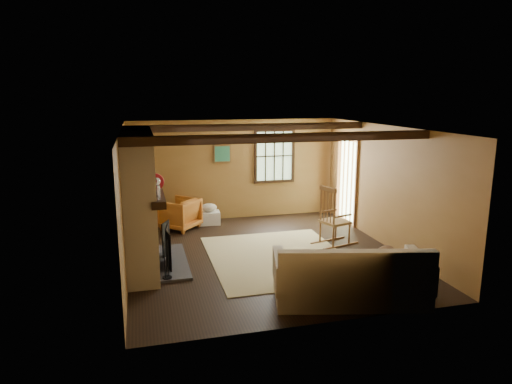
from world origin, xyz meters
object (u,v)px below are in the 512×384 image
object	(u,v)px
rocking_chair	(333,220)
armchair	(179,214)
laundry_basket	(209,218)
fireplace	(141,205)
sofa	(351,280)

from	to	relation	value
rocking_chair	armchair	xyz separation A→B (m)	(-2.91, 1.87, -0.16)
laundry_basket	armchair	distance (m)	0.76
laundry_basket	rocking_chair	bearing A→B (deg)	-43.40
fireplace	laundry_basket	xyz separation A→B (m)	(1.52, 2.35, -0.95)
fireplace	rocking_chair	distance (m)	3.79
rocking_chair	sofa	distance (m)	2.61
fireplace	laundry_basket	world-z (taller)	fireplace
fireplace	armchair	world-z (taller)	fireplace
rocking_chair	armchair	bearing A→B (deg)	41.37
fireplace	armchair	bearing A→B (deg)	68.99
sofa	rocking_chair	bearing A→B (deg)	85.27
laundry_basket	sofa	bearing A→B (deg)	-72.97
rocking_chair	laundry_basket	size ratio (longest dim) A/B	2.43
sofa	armchair	world-z (taller)	sofa
fireplace	sofa	bearing A→B (deg)	-37.21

